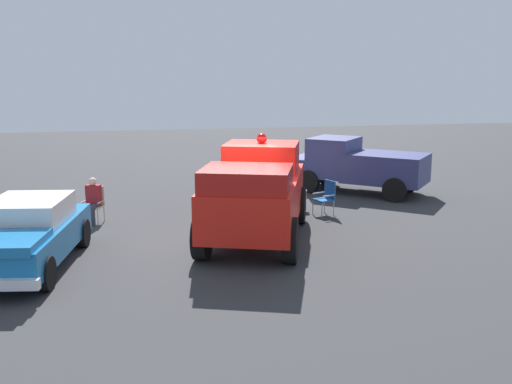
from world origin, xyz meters
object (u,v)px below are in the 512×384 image
Objects in this scene: vintage_fire_truck at (257,191)px; traffic_cone at (217,202)px; lawn_chair_near_truck at (95,202)px; lawn_chair_by_car at (327,195)px; classic_hot_rod at (25,234)px; parked_pickup at (357,165)px; spectator_seated at (92,199)px.

vintage_fire_truck reaches higher than traffic_cone.
lawn_chair_near_truck reaches higher than traffic_cone.
lawn_chair_near_truck is 1.00× the size of lawn_chair_by_car.
classic_hot_rod is 4.51× the size of lawn_chair_by_car.
parked_pickup is 7.57× the size of traffic_cone.
vintage_fire_truck is 5.58m from classic_hot_rod.
parked_pickup reaches higher than classic_hot_rod.
traffic_cone is at bearing -81.42° from lawn_chair_near_truck.
vintage_fire_truck is at bearing -120.37° from lawn_chair_near_truck.
vintage_fire_truck reaches higher than classic_hot_rod.
parked_pickup is at bearing -36.24° from lawn_chair_by_car.
lawn_chair_by_car is (1.95, -2.55, -0.61)m from vintage_fire_truck.
spectator_seated is (0.38, 6.78, 0.11)m from lawn_chair_by_car.
classic_hot_rod is 11.79m from parked_pickup.
vintage_fire_truck is at bearing 136.02° from parked_pickup.
traffic_cone is at bearing 11.67° from vintage_fire_truck.
parked_pickup is 4.71× the size of lawn_chair_near_truck.
spectator_seated is at bearing 86.83° from lawn_chair_by_car.
vintage_fire_truck is 3.18m from traffic_cone.
classic_hot_rod is 7.25× the size of traffic_cone.
parked_pickup is 3.73× the size of spectator_seated.
classic_hot_rod is at bearing 161.98° from spectator_seated.
vintage_fire_truck is 4.91× the size of spectator_seated.
lawn_chair_near_truck is (2.45, 4.18, -0.61)m from vintage_fire_truck.
classic_hot_rod reaches higher than lawn_chair_near_truck.
vintage_fire_truck is at bearing -118.82° from spectator_seated.
traffic_cone is at bearing -48.18° from classic_hot_rod.
vintage_fire_truck is 6.21× the size of lawn_chair_by_car.
lawn_chair_near_truck and lawn_chair_by_car have the same top height.
parked_pickup is 4.71× the size of lawn_chair_by_car.
lawn_chair_by_car is at bearing -67.78° from classic_hot_rod.
lawn_chair_near_truck is (-2.38, 8.84, -0.40)m from parked_pickup.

